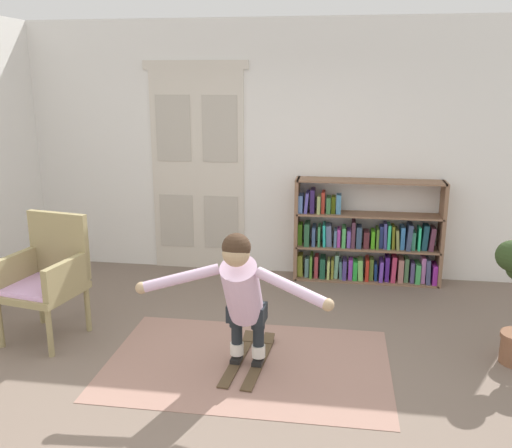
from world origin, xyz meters
TOP-DOWN VIEW (x-y plane):
  - ground_plane at (0.00, 0.00)m, footprint 7.20×7.20m
  - back_wall at (0.00, 2.60)m, footprint 6.00×0.10m
  - double_door at (-0.95, 2.54)m, footprint 1.22×0.05m
  - rug at (0.01, 0.27)m, footprint 2.29×1.51m
  - bookshelf at (1.00, 2.39)m, footprint 1.64×0.30m
  - wicker_chair at (-1.82, 0.53)m, footprint 0.70×0.70m
  - skis_pair at (0.02, 0.30)m, footprint 0.34×0.90m
  - person_skier at (-0.00, 0.10)m, footprint 1.45×0.69m

SIDE VIEW (x-z plane):
  - ground_plane at x=0.00m, z-range 0.00..0.00m
  - rug at x=0.01m, z-range 0.00..0.01m
  - skis_pair at x=0.02m, z-range -0.01..0.06m
  - bookshelf at x=1.00m, z-range -0.12..1.05m
  - wicker_chair at x=-1.82m, z-range 0.03..1.13m
  - person_skier at x=0.00m, z-range 0.15..1.27m
  - double_door at x=-0.95m, z-range 0.01..2.46m
  - back_wall at x=0.00m, z-range 0.00..2.90m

